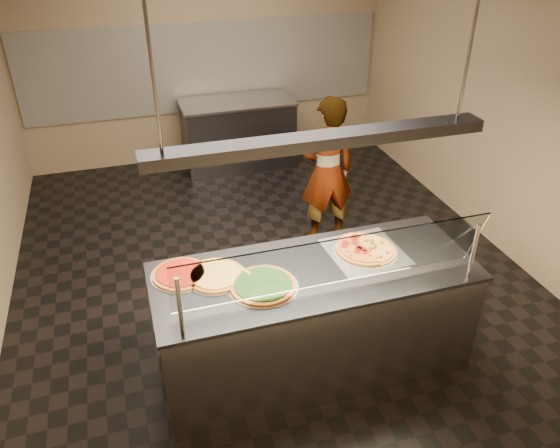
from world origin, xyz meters
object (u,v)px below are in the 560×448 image
object	(u,v)px
sneeze_guard	(335,263)
pizza_cheese	(216,275)
half_pizza_sausage	(378,247)
heat_lamp_housing	(320,141)
half_pizza_pepperoni	(352,250)
pizza_tomato	(180,274)
pizza_spinach	(263,285)
prep_table	(238,133)
pizza_spatula	(252,270)
serving_counter	(313,319)
worker	(327,172)
perforated_tray	(365,251)

from	to	relation	value
sneeze_guard	pizza_cheese	xyz separation A→B (m)	(-0.72, 0.48, -0.28)
half_pizza_sausage	heat_lamp_housing	size ratio (longest dim) A/B	0.21
half_pizza_sausage	heat_lamp_housing	world-z (taller)	heat_lamp_housing
half_pizza_pepperoni	pizza_tomato	xyz separation A→B (m)	(-1.30, 0.11, -0.02)
pizza_spinach	prep_table	distance (m)	4.16
pizza_spinach	pizza_spatula	size ratio (longest dim) A/B	1.90
prep_table	serving_counter	bearing A→B (deg)	-95.01
half_pizza_sausage	prep_table	xyz separation A→B (m)	(-0.21, 3.87, -0.49)
serving_counter	pizza_spinach	size ratio (longest dim) A/B	4.80
pizza_spinach	worker	world-z (taller)	worker
serving_counter	pizza_cheese	size ratio (longest dim) A/B	5.34
pizza_tomato	heat_lamp_housing	world-z (taller)	heat_lamp_housing
half_pizza_pepperoni	heat_lamp_housing	world-z (taller)	heat_lamp_housing
half_pizza_pepperoni	pizza_spatula	world-z (taller)	half_pizza_pepperoni
perforated_tray	pizza_tomato	bearing A→B (deg)	175.33
half_pizza_sausage	serving_counter	bearing A→B (deg)	-168.52
sneeze_guard	pizza_tomato	size ratio (longest dim) A/B	5.01
perforated_tray	pizza_cheese	world-z (taller)	pizza_cheese
pizza_spatula	heat_lamp_housing	xyz separation A→B (m)	(0.46, -0.10, 0.99)
half_pizza_pepperoni	pizza_cheese	xyz separation A→B (m)	(-1.06, 0.02, -0.02)
serving_counter	pizza_tomato	distance (m)	1.09
serving_counter	sneeze_guard	world-z (taller)	sneeze_guard
perforated_tray	half_pizza_sausage	size ratio (longest dim) A/B	1.24
half_pizza_pepperoni	prep_table	distance (m)	3.90
pizza_spinach	prep_table	size ratio (longest dim) A/B	0.33
pizza_tomato	pizza_spatula	world-z (taller)	pizza_spatula
pizza_spinach	serving_counter	bearing A→B (deg)	10.70
perforated_tray	pizza_cheese	xyz separation A→B (m)	(-1.17, 0.03, 0.01)
sneeze_guard	pizza_cheese	world-z (taller)	sneeze_guard
serving_counter	heat_lamp_housing	world-z (taller)	heat_lamp_housing
pizza_spinach	heat_lamp_housing	bearing A→B (deg)	10.70
half_pizza_sausage	pizza_spinach	world-z (taller)	half_pizza_sausage
serving_counter	pizza_cheese	world-z (taller)	pizza_cheese
perforated_tray	pizza_spinach	distance (m)	0.90
half_pizza_sausage	pizza_spatula	distance (m)	1.02
worker	pizza_spatula	bearing A→B (deg)	52.37
perforated_tray	prep_table	world-z (taller)	perforated_tray
pizza_cheese	half_pizza_pepperoni	bearing A→B (deg)	-1.33
serving_counter	perforated_tray	size ratio (longest dim) A/B	4.10
half_pizza_sausage	prep_table	size ratio (longest dim) A/B	0.31
perforated_tray	heat_lamp_housing	xyz separation A→B (m)	(-0.45, -0.11, 1.01)
half_pizza_pepperoni	worker	size ratio (longest dim) A/B	0.29
prep_table	heat_lamp_housing	distance (m)	4.26
worker	perforated_tray	bearing A→B (deg)	77.45
perforated_tray	pizza_cheese	size ratio (longest dim) A/B	1.30
pizza_tomato	worker	bearing A→B (deg)	41.40
pizza_spinach	half_pizza_pepperoni	bearing A→B (deg)	14.30
half_pizza_sausage	prep_table	bearing A→B (deg)	93.16
pizza_spatula	half_pizza_pepperoni	bearing A→B (deg)	1.22
pizza_cheese	pizza_spatula	bearing A→B (deg)	-9.15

